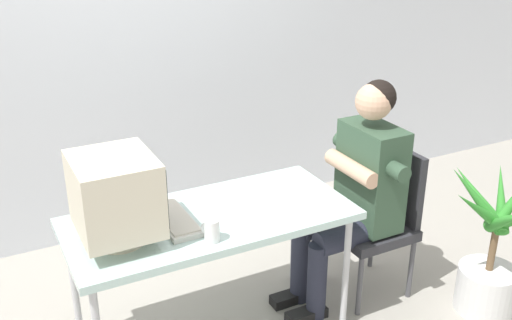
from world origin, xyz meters
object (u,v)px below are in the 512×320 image
at_px(keyboard, 173,218).
at_px(crt_monitor, 116,195).
at_px(potted_plant, 492,254).
at_px(desk_mug, 212,230).
at_px(desk, 211,224).
at_px(office_chair, 379,215).
at_px(person_seated, 357,187).

bearing_deg(keyboard, crt_monitor, -166.22).
xyz_separation_m(potted_plant, desk_mug, (-1.57, 0.29, 0.42)).
xyz_separation_m(desk, desk_mug, (-0.09, -0.23, 0.11)).
xyz_separation_m(crt_monitor, keyboard, (0.28, 0.07, -0.22)).
bearing_deg(crt_monitor, office_chair, 0.11).
distance_m(keyboard, potted_plant, 1.79).
distance_m(desk, office_chair, 1.07).
height_order(office_chair, person_seated, person_seated).
distance_m(desk, crt_monitor, 0.55).
bearing_deg(keyboard, desk_mug, -70.20).
height_order(desk, office_chair, office_chair).
relative_size(person_seated, potted_plant, 1.46).
height_order(person_seated, desk_mug, person_seated).
bearing_deg(potted_plant, person_seated, 141.68).
height_order(office_chair, desk_mug, office_chair).
height_order(keyboard, office_chair, office_chair).
relative_size(crt_monitor, person_seated, 0.32).
distance_m(crt_monitor, office_chair, 1.59).
distance_m(keyboard, person_seated, 1.06).
bearing_deg(crt_monitor, keyboard, 13.78).
relative_size(desk, keyboard, 3.31).
distance_m(crt_monitor, keyboard, 0.36).
bearing_deg(person_seated, office_chair, -0.00).
bearing_deg(desk_mug, desk, 68.38).
bearing_deg(potted_plant, desk_mug, 169.68).
distance_m(crt_monitor, potted_plant, 2.09).
bearing_deg(potted_plant, desk, 160.82).
relative_size(office_chair, potted_plant, 0.99).
relative_size(keyboard, desk_mug, 3.96).
xyz_separation_m(crt_monitor, person_seated, (1.34, 0.00, -0.26)).
bearing_deg(person_seated, desk_mug, -168.70).
bearing_deg(person_seated, keyboard, 176.41).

